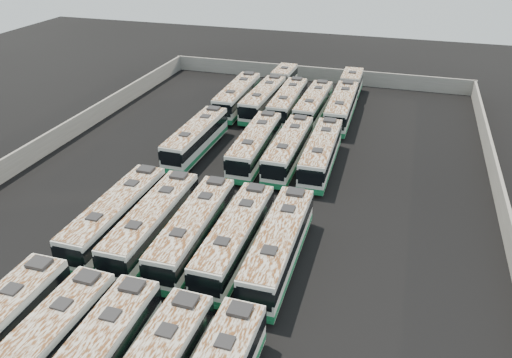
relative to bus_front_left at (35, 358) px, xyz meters
name	(u,v)px	position (x,y,z in m)	size (l,w,h in m)	color
ground	(237,197)	(3.83, 22.01, -1.75)	(140.00, 140.00, 0.00)	black
perimeter_wall	(237,187)	(3.83, 22.01, -0.65)	(45.20, 73.20, 2.20)	slate
bus_front_left	(35,358)	(0.00, 0.00, 0.00)	(2.88, 12.19, 3.42)	silver
bus_midfront_far_left	(117,215)	(-3.31, 13.77, 0.01)	(2.64, 12.23, 3.44)	silver
bus_midfront_left	(153,223)	(-0.10, 13.66, 0.00)	(2.68, 12.17, 3.42)	silver
bus_midfront_center	(194,230)	(3.26, 13.73, -0.01)	(2.78, 12.11, 3.40)	silver
bus_midfront_right	(235,238)	(6.59, 13.67, -0.02)	(2.58, 11.99, 3.38)	silver
bus_midfront_far_right	(279,246)	(9.91, 13.59, 0.03)	(2.75, 12.38, 3.48)	silver
bus_midback_far_left	(196,138)	(-3.34, 29.66, -0.02)	(2.69, 12.03, 3.38)	silver
bus_midback_center	(255,145)	(3.16, 29.68, 0.01)	(2.85, 12.25, 3.44)	silver
bus_midback_right	(288,149)	(6.62, 29.81, -0.02)	(2.54, 11.98, 3.38)	silver
bus_midback_far_right	(321,153)	(9.93, 29.86, -0.01)	(2.80, 12.08, 3.39)	silver
bus_back_far_left	(237,96)	(-3.45, 43.34, 0.04)	(2.86, 12.47, 3.50)	silver
bus_back_left	(271,92)	(0.07, 46.56, -0.02)	(3.00, 18.74, 3.39)	silver
bus_back_center	(288,102)	(3.22, 43.28, -0.01)	(2.73, 12.11, 3.40)	silver
bus_back_right	(313,105)	(6.48, 43.23, -0.04)	(2.74, 11.92, 3.35)	silver
bus_back_far_right	(345,99)	(9.89, 46.58, 0.03)	(2.91, 19.28, 3.49)	silver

